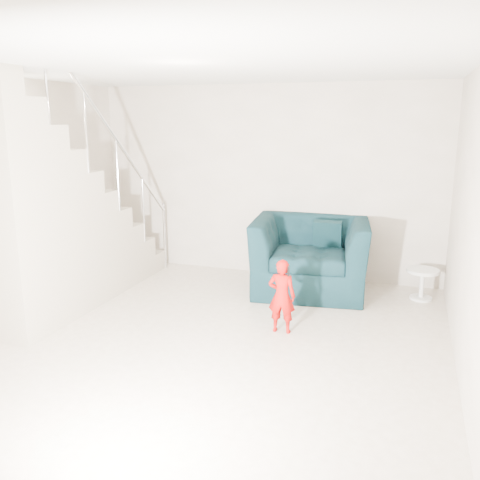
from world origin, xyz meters
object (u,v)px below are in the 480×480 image
at_px(side_table, 422,279).
at_px(staircase, 49,230).
at_px(armchair, 310,255).
at_px(toddler, 282,296).

distance_m(side_table, staircase, 4.59).
xyz_separation_m(armchair, staircase, (-2.80, -1.60, 0.47)).
bearing_deg(armchair, side_table, -3.13).
distance_m(armchair, side_table, 1.43).
relative_size(armchair, staircase, 0.41).
distance_m(armchair, staircase, 3.26).
height_order(toddler, side_table, toddler).
bearing_deg(side_table, toddler, -132.57).
height_order(armchair, toddler, armchair).
bearing_deg(staircase, side_table, 22.09).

